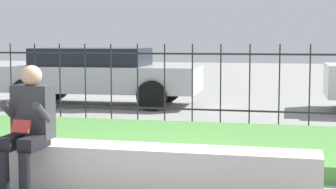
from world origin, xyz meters
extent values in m
cube|color=beige|center=(0.22, 0.00, 0.23)|extent=(3.17, 0.45, 0.46)
cube|color=#9B978F|center=(0.22, 0.00, 0.04)|extent=(3.04, 0.42, 0.08)
cylinder|color=black|center=(-1.13, -0.57, 0.28)|extent=(0.11, 0.11, 0.37)
cube|color=black|center=(-1.13, -0.36, 0.52)|extent=(0.15, 0.42, 0.13)
cylinder|color=black|center=(-0.91, -0.57, 0.28)|extent=(0.11, 0.11, 0.37)
cube|color=black|center=(-0.91, -0.36, 0.52)|extent=(0.15, 0.42, 0.13)
cube|color=#333338|center=(-1.02, -0.15, 0.79)|extent=(0.38, 0.24, 0.54)
sphere|color=tan|center=(-1.02, -0.17, 1.16)|extent=(0.21, 0.21, 0.21)
cylinder|color=#333338|center=(-1.19, -0.31, 0.81)|extent=(0.08, 0.29, 0.24)
cylinder|color=#333338|center=(-0.85, -0.31, 0.81)|extent=(0.08, 0.29, 0.24)
cube|color=#B2332D|center=(-1.02, -0.41, 0.68)|extent=(0.18, 0.09, 0.13)
cube|color=#4C893D|center=(0.00, 2.13, 0.09)|extent=(9.97, 2.85, 0.19)
cylinder|color=#232326|center=(0.00, 4.34, 0.29)|extent=(7.97, 0.03, 0.03)
cylinder|color=#232326|center=(0.00, 4.34, 1.26)|extent=(7.97, 0.03, 0.03)
cylinder|color=#232326|center=(-3.73, 4.34, 0.72)|extent=(0.02, 0.02, 1.43)
cylinder|color=#232326|center=(-3.24, 4.34, 0.72)|extent=(0.02, 0.02, 1.43)
cylinder|color=#232326|center=(-2.74, 4.34, 0.72)|extent=(0.02, 0.02, 1.43)
cylinder|color=#232326|center=(-2.24, 4.34, 0.72)|extent=(0.02, 0.02, 1.43)
cylinder|color=#232326|center=(-1.74, 4.34, 0.72)|extent=(0.02, 0.02, 1.43)
cylinder|color=#232326|center=(-1.24, 4.34, 0.72)|extent=(0.02, 0.02, 1.43)
cylinder|color=#232326|center=(-0.75, 4.34, 0.72)|extent=(0.02, 0.02, 1.43)
cylinder|color=#232326|center=(-0.25, 4.34, 0.72)|extent=(0.02, 0.02, 1.43)
cylinder|color=#232326|center=(0.25, 4.34, 0.72)|extent=(0.02, 0.02, 1.43)
cylinder|color=#232326|center=(0.75, 4.34, 0.72)|extent=(0.02, 0.02, 1.43)
cylinder|color=#232326|center=(1.24, 4.34, 0.72)|extent=(0.02, 0.02, 1.43)
cylinder|color=#232326|center=(1.74, 4.34, 0.72)|extent=(0.02, 0.02, 1.43)
cube|color=#B7B7BC|center=(-2.91, 6.91, 0.61)|extent=(4.66, 1.89, 0.58)
cube|color=black|center=(-3.09, 6.90, 1.11)|extent=(2.58, 1.61, 0.40)
cylinder|color=black|center=(-1.45, 6.12, 0.32)|extent=(0.65, 0.22, 0.65)
cylinder|color=black|center=(-1.52, 7.81, 0.32)|extent=(0.65, 0.22, 0.65)
cylinder|color=black|center=(-4.30, 6.01, 0.32)|extent=(0.65, 0.22, 0.65)
cylinder|color=black|center=(-4.37, 7.70, 0.32)|extent=(0.65, 0.22, 0.65)
camera|label=1|loc=(1.57, -5.27, 1.53)|focal=60.00mm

